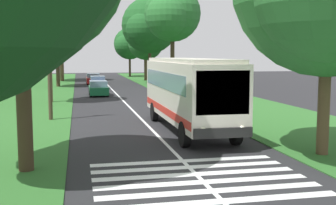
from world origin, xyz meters
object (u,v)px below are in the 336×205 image
Objects in this scene: trailing_car_0 at (98,89)px; roadside_tree_left_2 at (55,34)px; coach_bus at (188,89)px; roadside_tree_left_1 at (45,4)px; trailing_car_1 at (98,82)px; trailing_car_2 at (93,79)px; roadside_tree_right_2 at (148,27)px; roadside_tree_right_3 at (171,15)px; roadside_tree_left_4 at (60,30)px; roadside_tree_right_0 at (145,43)px; utility_pole at (49,57)px; roadside_tree_right_4 at (129,45)px.

trailing_car_0 is 14.27m from roadside_tree_left_2.
roadside_tree_left_1 is (14.90, 7.96, 5.80)m from coach_bus.
trailing_car_2 is (7.19, 0.25, 0.00)m from trailing_car_1.
roadside_tree_left_2 is 12.42m from roadside_tree_right_2.
roadside_tree_right_2 is (3.34, -11.89, 1.25)m from roadside_tree_left_2.
roadside_tree_left_2 is 0.80× the size of roadside_tree_right_3.
roadside_tree_right_0 is at bearing -97.69° from roadside_tree_left_4.
utility_pole is at bearing -175.56° from roadside_tree_left_1.
roadside_tree_right_3 is (-20.89, -12.26, 0.63)m from roadside_tree_left_4.
roadside_tree_right_0 is at bearing -23.72° from roadside_tree_left_1.
coach_bus is 36.48m from roadside_tree_right_2.
roadside_tree_right_2 is at bearing 175.28° from roadside_tree_right_0.
trailing_car_1 is 7.19m from trailing_car_2.
coach_bus is at bearing -169.82° from roadside_tree_left_4.
roadside_tree_left_2 is at bearing 152.40° from roadside_tree_right_4.
roadside_tree_left_1 is 1.44× the size of utility_pole.
roadside_tree_right_0 is 39.75m from utility_pole.
roadside_tree_left_4 is at bearing 82.31° from roadside_tree_right_0.
roadside_tree_right_0 reaches higher than trailing_car_2.
trailing_car_1 is 0.38× the size of roadside_tree_left_4.
coach_bus is 36.77m from trailing_car_2.
roadside_tree_left_1 is 30.77m from roadside_tree_right_0.
roadside_tree_left_1 reaches higher than utility_pole.
coach_bus is 54.55m from roadside_tree_right_4.
utility_pole is (-27.53, -0.91, -2.55)m from roadside_tree_left_2.
utility_pole is (-24.37, 3.89, 3.12)m from trailing_car_1.
roadside_tree_left_2 is at bearing 13.98° from coach_bus.
roadside_tree_right_3 is 22.39m from utility_pole.
roadside_tree_right_4 is (24.96, -6.60, 4.96)m from trailing_car_1.
roadside_tree_right_4 is (11.35, 1.08, -0.02)m from roadside_tree_right_0.
roadside_tree_right_2 reaches higher than coach_bus.
trailing_car_1 is (29.38, 3.30, -1.48)m from coach_bus.
trailing_car_0 is (20.22, 3.64, -1.48)m from coach_bus.
roadside_tree_right_2 is at bearing -25.40° from trailing_car_0.
roadside_tree_left_1 is at bearing -179.55° from roadside_tree_left_2.
roadside_tree_right_2 reaches higher than utility_pole.
roadside_tree_left_1 is at bearing 168.50° from trailing_car_2.
roadside_tree_left_4 is 15.00m from roadside_tree_right_4.
trailing_car_2 is 0.48× the size of roadside_tree_left_2.
coach_bus is 2.60× the size of trailing_car_2.
trailing_car_0 is 15.93m from utility_pole.
utility_pole is (-37.98, 11.57, -1.86)m from roadside_tree_right_0.
roadside_tree_right_2 reaches higher than roadside_tree_right_0.
utility_pole is (-30.87, 10.99, -3.80)m from roadside_tree_right_2.
trailing_car_0 is at bearing 10.20° from coach_bus.
roadside_tree_right_4 is at bearing -49.47° from roadside_tree_left_4.
trailing_car_0 is 0.50× the size of roadside_tree_right_0.
roadside_tree_right_3 reaches higher than trailing_car_1.
coach_bus is at bearing -173.59° from trailing_car_1.
coach_bus is 1.55× the size of utility_pole.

